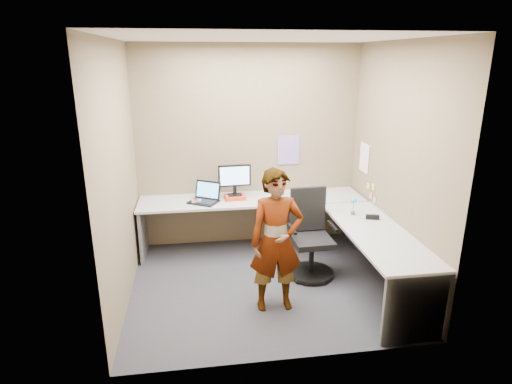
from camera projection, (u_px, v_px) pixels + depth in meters
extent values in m
plane|color=#29292E|center=(263.00, 284.00, 4.96)|extent=(3.00, 3.00, 0.00)
plane|color=brown|center=(249.00, 147.00, 5.78)|extent=(3.00, 0.00, 3.00)
plane|color=brown|center=(397.00, 167.00, 4.76)|extent=(0.00, 2.70, 2.70)
plane|color=brown|center=(119.00, 178.00, 4.35)|extent=(0.00, 2.70, 2.70)
plane|color=white|center=(265.00, 38.00, 4.14)|extent=(3.00, 3.00, 0.00)
cube|color=#A4A4A4|center=(252.00, 200.00, 5.67)|extent=(2.96, 0.65, 0.03)
cube|color=#A4A4A4|center=(376.00, 233.00, 4.60)|extent=(0.65, 1.91, 0.03)
cube|color=#59595B|center=(143.00, 231.00, 5.58)|extent=(0.04, 0.60, 0.70)
cube|color=#59595B|center=(354.00, 219.00, 5.97)|extent=(0.04, 0.60, 0.70)
cube|color=#59595B|center=(414.00, 309.00, 3.85)|extent=(0.60, 0.04, 0.70)
cube|color=red|center=(235.00, 197.00, 5.63)|extent=(0.28, 0.21, 0.05)
cube|color=black|center=(235.00, 195.00, 5.62)|extent=(0.19, 0.14, 0.01)
cube|color=black|center=(235.00, 190.00, 5.62)|extent=(0.05, 0.04, 0.11)
cube|color=black|center=(235.00, 176.00, 5.56)|extent=(0.43, 0.06, 0.28)
cube|color=#93C4FF|center=(235.00, 176.00, 5.54)|extent=(0.38, 0.03, 0.24)
cube|color=black|center=(203.00, 202.00, 5.49)|extent=(0.44, 0.40, 0.02)
cube|color=black|center=(208.00, 190.00, 5.57)|extent=(0.34, 0.25, 0.23)
cube|color=#4897E6|center=(208.00, 190.00, 5.57)|extent=(0.29, 0.21, 0.19)
cube|color=#B7B7BC|center=(197.00, 202.00, 5.46)|extent=(0.12, 0.08, 0.04)
sphere|color=red|center=(196.00, 200.00, 5.44)|extent=(0.04, 0.04, 0.04)
cone|color=white|center=(266.00, 199.00, 5.53)|extent=(0.10, 0.10, 0.06)
cube|color=black|center=(372.00, 217.00, 4.93)|extent=(0.16, 0.08, 0.05)
cylinder|color=brown|center=(353.00, 213.00, 5.08)|extent=(0.05, 0.05, 0.04)
cylinder|color=#338C3F|center=(353.00, 206.00, 5.05)|extent=(0.01, 0.01, 0.14)
sphere|color=#3C9AD4|center=(354.00, 200.00, 5.03)|extent=(0.07, 0.07, 0.07)
cube|color=#846BB7|center=(288.00, 150.00, 5.86)|extent=(0.30, 0.01, 0.40)
cube|color=white|center=(364.00, 158.00, 5.64)|extent=(0.01, 0.28, 0.38)
cube|color=#F2E059|center=(373.00, 187.00, 5.40)|extent=(0.01, 0.07, 0.07)
cube|color=pink|center=(371.00, 196.00, 5.49)|extent=(0.01, 0.07, 0.07)
cube|color=pink|center=(374.00, 200.00, 5.38)|extent=(0.01, 0.07, 0.07)
cube|color=#F2E059|center=(368.00, 186.00, 5.55)|extent=(0.01, 0.07, 0.07)
cylinder|color=black|center=(311.00, 273.00, 5.15)|extent=(0.55, 0.55, 0.04)
cylinder|color=black|center=(311.00, 257.00, 5.08)|extent=(0.06, 0.06, 0.39)
cube|color=black|center=(312.00, 241.00, 5.02)|extent=(0.47, 0.47, 0.07)
cube|color=black|center=(308.00, 209.00, 5.12)|extent=(0.43, 0.06, 0.54)
cube|color=black|center=(292.00, 229.00, 4.93)|extent=(0.05, 0.29, 0.03)
cube|color=black|center=(333.00, 226.00, 5.01)|extent=(0.05, 0.29, 0.03)
imported|color=#999399|center=(276.00, 241.00, 4.31)|extent=(0.55, 0.37, 1.50)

